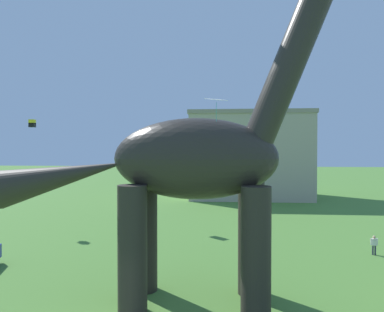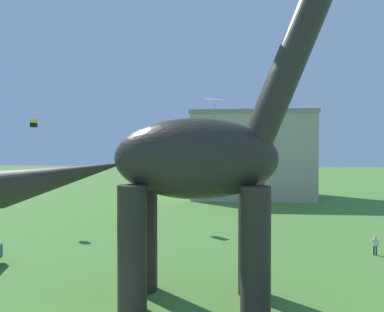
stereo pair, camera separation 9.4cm
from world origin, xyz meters
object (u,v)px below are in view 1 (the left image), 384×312
dinosaur_sculpture (193,159)px  person_strolling_adult (374,243)px  kite_high_right (32,123)px  kite_apex (174,170)px  kite_near_high (216,100)px

dinosaur_sculpture → person_strolling_adult: bearing=28.4°
kite_high_right → kite_apex: bearing=-3.0°
person_strolling_adult → kite_near_high: size_ratio=1.46×
kite_near_high → kite_high_right: kite_high_right is taller
kite_near_high → kite_apex: kite_near_high is taller
dinosaur_sculpture → kite_apex: bearing=93.2°
kite_near_high → kite_high_right: 23.19m
kite_near_high → kite_high_right: size_ratio=1.21×
kite_apex → kite_high_right: size_ratio=1.31×
person_strolling_adult → kite_high_right: size_ratio=1.77×
person_strolling_adult → dinosaur_sculpture: bearing=-27.4°
person_strolling_adult → kite_high_right: 27.02m
person_strolling_adult → kite_near_high: 15.47m
dinosaur_sculpture → person_strolling_adult: dinosaur_sculpture is taller
person_strolling_adult → kite_apex: kite_apex is taller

